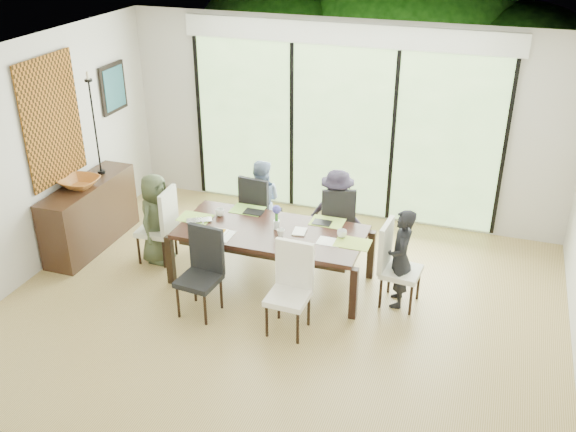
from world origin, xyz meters
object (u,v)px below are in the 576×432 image
(laptop, at_px, (199,222))
(bowl, at_px, (80,183))
(chair_near_right, at_px, (288,291))
(cup_b, at_px, (281,233))
(vase, at_px, (277,225))
(person_left_end, at_px, (156,218))
(chair_left_end, at_px, (155,224))
(sideboard, at_px, (90,215))
(chair_right_end, at_px, (402,266))
(person_right_end, at_px, (400,259))
(person_far_left, at_px, (260,202))
(cup_c, at_px, (342,234))
(cup_a, at_px, (220,212))
(chair_far_left, at_px, (261,208))
(chair_near_left, at_px, (198,274))
(person_far_right, at_px, (337,214))
(table_top, at_px, (271,232))
(chair_far_right, at_px, (337,219))

(laptop, xyz_separation_m, bowl, (-1.62, 0.06, 0.24))
(chair_near_right, distance_m, cup_b, 0.87)
(vase, bearing_deg, chair_near_right, -63.94)
(bowl, bearing_deg, person_left_end, 2.27)
(chair_left_end, bearing_deg, sideboard, -96.82)
(sideboard, bearing_deg, chair_right_end, -0.87)
(person_right_end, xyz_separation_m, laptop, (-2.33, -0.10, 0.10))
(person_far_left, xyz_separation_m, cup_c, (1.25, -0.73, 0.13))
(person_far_left, distance_m, cup_b, 1.11)
(person_left_end, height_order, cup_c, person_left_end)
(sideboard, bearing_deg, cup_c, 0.69)
(sideboard, bearing_deg, bowl, -90.00)
(chair_near_right, distance_m, person_left_end, 2.16)
(person_left_end, xyz_separation_m, cup_a, (0.78, 0.15, 0.13))
(person_right_end, height_order, person_far_left, same)
(chair_far_left, height_order, chair_near_left, same)
(person_far_right, bearing_deg, vase, 65.67)
(table_top, bearing_deg, person_left_end, 180.00)
(chair_left_end, distance_m, chair_far_right, 2.22)
(bowl, bearing_deg, chair_near_right, -15.61)
(chair_right_end, relative_size, person_right_end, 0.85)
(cup_b, bearing_deg, person_left_end, 176.49)
(laptop, distance_m, cup_a, 0.29)
(person_far_right, bearing_deg, person_left_end, 30.56)
(person_far_right, xyz_separation_m, cup_c, (0.25, -0.73, 0.13))
(chair_near_left, bearing_deg, cup_b, 55.54)
(person_far_left, height_order, laptop, person_far_left)
(vase, relative_size, cup_a, 0.97)
(table_top, relative_size, sideboard, 1.38)
(table_top, bearing_deg, chair_far_right, 57.09)
(person_far_right, bearing_deg, cup_b, 75.05)
(cup_b, bearing_deg, person_right_end, 4.30)
(chair_right_end, distance_m, chair_near_right, 1.33)
(person_right_end, bearing_deg, chair_near_left, -75.99)
(sideboard, bearing_deg, cup_a, 2.88)
(chair_right_end, distance_m, cup_c, 0.74)
(chair_right_end, height_order, person_left_end, person_left_end)
(cup_b, bearing_deg, chair_left_end, 176.53)
(chair_far_right, distance_m, laptop, 1.70)
(person_left_end, height_order, bowl, person_left_end)
(chair_near_right, xyz_separation_m, bowl, (-2.97, 0.83, 0.43))
(chair_far_right, height_order, person_far_left, person_far_left)
(table_top, distance_m, chair_near_right, 1.01)
(chair_far_left, relative_size, vase, 9.17)
(person_left_end, bearing_deg, chair_left_end, 94.85)
(cup_a, bearing_deg, chair_far_left, 70.35)
(chair_left_end, xyz_separation_m, person_right_end, (2.98, 0.00, 0.08))
(laptop, bearing_deg, person_right_end, -25.26)
(table_top, distance_m, person_far_right, 1.00)
(cup_b, height_order, sideboard, sideboard)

